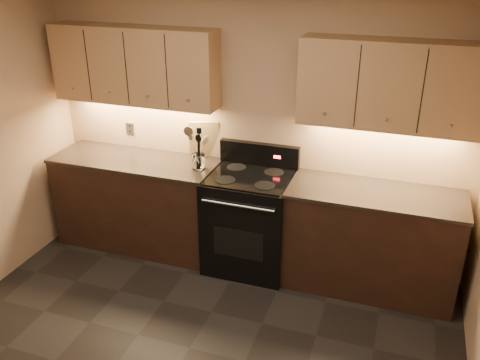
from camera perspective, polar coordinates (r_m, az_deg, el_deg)
name	(u,v)px	position (r m, az deg, el deg)	size (l,w,h in m)	color
wall_back	(253,125)	(4.70, 1.46, 6.23)	(4.00, 0.04, 2.60)	tan
counter_left	(138,202)	(5.19, -11.33, -2.41)	(1.62, 0.62, 0.93)	black
counter_right	(371,240)	(4.59, 14.46, -6.57)	(1.46, 0.62, 0.93)	black
stove	(250,220)	(4.73, 1.11, -4.51)	(0.76, 0.68, 1.14)	black
upper_cab_left	(134,65)	(4.88, -11.77, 12.49)	(1.60, 0.30, 0.70)	tan
upper_cab_right	(391,85)	(4.23, 16.57, 10.18)	(1.44, 0.30, 0.70)	tan
outlet_plate	(130,129)	(5.27, -12.25, 5.66)	(0.09, 0.01, 0.12)	#B2B5BA
utensil_crock	(198,162)	(4.67, -4.69, 2.03)	(0.15, 0.15, 0.14)	white
cutting_board	(204,139)	(4.89, -4.06, 4.58)	(0.29, 0.02, 0.37)	tan
wooden_spoon	(193,152)	(4.63, -5.27, 3.17)	(0.06, 0.06, 0.30)	tan
black_spoon	(198,148)	(4.65, -4.79, 3.60)	(0.06, 0.06, 0.35)	black
black_turner	(199,148)	(4.60, -4.63, 3.55)	(0.08, 0.08, 0.38)	black
steel_spatula	(200,150)	(4.63, -4.51, 3.37)	(0.08, 0.08, 0.33)	silver
steel_skimmer	(200,149)	(4.60, -4.49, 3.52)	(0.09, 0.09, 0.38)	silver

